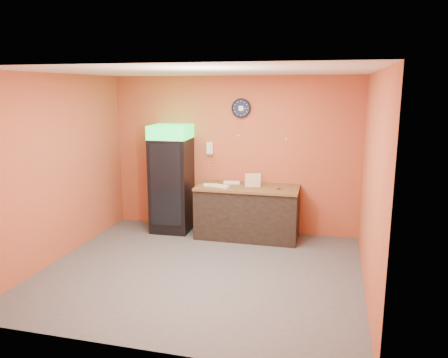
% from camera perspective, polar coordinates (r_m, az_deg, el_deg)
% --- Properties ---
extents(floor, '(4.50, 4.50, 0.00)m').
position_cam_1_polar(floor, '(6.44, -3.00, -11.87)').
color(floor, '#47474C').
rests_on(floor, ground).
extents(back_wall, '(4.50, 0.02, 2.80)m').
position_cam_1_polar(back_wall, '(7.92, 1.18, 3.21)').
color(back_wall, '#B75633').
rests_on(back_wall, floor).
extents(left_wall, '(0.02, 4.00, 2.80)m').
position_cam_1_polar(left_wall, '(7.02, -20.97, 1.30)').
color(left_wall, '#B75633').
rests_on(left_wall, floor).
extents(right_wall, '(0.02, 4.00, 2.80)m').
position_cam_1_polar(right_wall, '(5.77, 18.71, -0.69)').
color(right_wall, '#B75633').
rests_on(right_wall, floor).
extents(ceiling, '(4.50, 4.00, 0.02)m').
position_cam_1_polar(ceiling, '(5.90, -3.30, 13.87)').
color(ceiling, white).
rests_on(ceiling, back_wall).
extents(beverage_cooler, '(0.71, 0.72, 1.94)m').
position_cam_1_polar(beverage_cooler, '(7.94, -6.96, -0.17)').
color(beverage_cooler, black).
rests_on(beverage_cooler, floor).
extents(prep_counter, '(1.76, 0.80, 0.88)m').
position_cam_1_polar(prep_counter, '(7.68, 3.09, -4.43)').
color(prep_counter, black).
rests_on(prep_counter, floor).
extents(wall_clock, '(0.34, 0.06, 0.34)m').
position_cam_1_polar(wall_clock, '(7.78, 2.27, 9.23)').
color(wall_clock, black).
rests_on(wall_clock, back_wall).
extents(wall_phone, '(0.12, 0.10, 0.21)m').
position_cam_1_polar(wall_phone, '(7.96, -1.87, 4.01)').
color(wall_phone, white).
rests_on(wall_phone, back_wall).
extents(butcher_paper, '(1.78, 0.87, 0.04)m').
position_cam_1_polar(butcher_paper, '(7.57, 3.13, -1.10)').
color(butcher_paper, brown).
rests_on(butcher_paper, prep_counter).
extents(sub_roll_stack, '(0.28, 0.16, 0.22)m').
position_cam_1_polar(sub_roll_stack, '(7.52, 3.77, -0.16)').
color(sub_roll_stack, beige).
rests_on(sub_roll_stack, butcher_paper).
extents(wrapped_sandwich_left, '(0.26, 0.14, 0.04)m').
position_cam_1_polar(wrapped_sandwich_left, '(7.57, -1.69, -0.79)').
color(wrapped_sandwich_left, silver).
rests_on(wrapped_sandwich_left, butcher_paper).
extents(wrapped_sandwich_mid, '(0.31, 0.19, 0.04)m').
position_cam_1_polar(wrapped_sandwich_mid, '(7.46, -0.40, -0.95)').
color(wrapped_sandwich_mid, silver).
rests_on(wrapped_sandwich_mid, butcher_paper).
extents(wrapped_sandwich_right, '(0.30, 0.15, 0.04)m').
position_cam_1_polar(wrapped_sandwich_right, '(7.75, 1.03, -0.47)').
color(wrapped_sandwich_right, silver).
rests_on(wrapped_sandwich_right, butcher_paper).
extents(kitchen_tool, '(0.06, 0.06, 0.06)m').
position_cam_1_polar(kitchen_tool, '(7.74, 2.04, -0.39)').
color(kitchen_tool, silver).
rests_on(kitchen_tool, butcher_paper).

